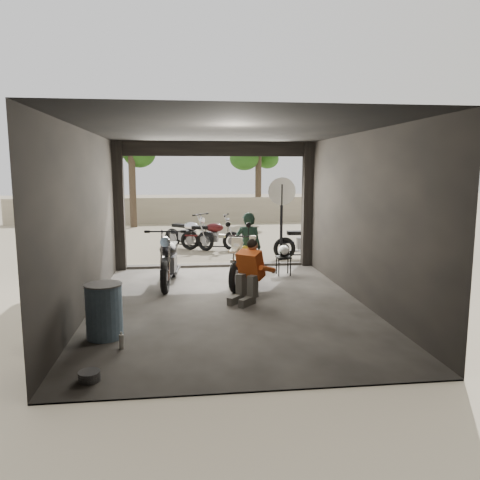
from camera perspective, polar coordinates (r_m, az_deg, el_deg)
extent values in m
plane|color=#7A6D56|center=(8.82, -1.41, -7.94)|extent=(80.00, 80.00, 0.00)
cube|color=#2D2B28|center=(8.82, -1.41, -7.88)|extent=(5.00, 7.00, 0.02)
plane|color=black|center=(8.49, -1.49, 13.26)|extent=(7.00, 7.00, 0.00)
cube|color=black|center=(5.07, 2.32, -1.72)|extent=(5.00, 0.02, 3.20)
cube|color=black|center=(8.64, -18.21, 2.12)|extent=(0.02, 7.00, 3.20)
cube|color=black|center=(9.09, 14.45, 2.58)|extent=(0.02, 7.00, 3.20)
cube|color=black|center=(11.94, -14.51, 3.94)|extent=(0.24, 0.24, 3.20)
cube|color=black|center=(12.26, 8.19, 4.24)|extent=(0.24, 0.24, 3.20)
cube|color=black|center=(11.88, -3.08, 11.03)|extent=(5.00, 0.16, 0.36)
cube|color=#2D2B28|center=(12.20, -2.99, -3.11)|extent=(5.00, 0.25, 0.08)
cube|color=gray|center=(22.52, -4.84, 3.67)|extent=(18.00, 0.30, 1.20)
cylinder|color=#382B1E|center=(21.05, -12.97, 6.40)|extent=(0.30, 0.30, 3.58)
ellipsoid|color=#1E4C14|center=(21.09, -13.18, 12.49)|extent=(2.20, 2.20, 3.14)
cylinder|color=#382B1E|center=(22.73, 2.24, 6.26)|extent=(0.30, 0.30, 3.20)
ellipsoid|color=#1E4C14|center=(22.73, 2.27, 11.31)|extent=(2.20, 2.20, 2.80)
imported|color=black|center=(10.38, 1.02, -0.95)|extent=(0.64, 0.49, 1.58)
cube|color=black|center=(11.15, 5.33, -2.11)|extent=(0.34, 0.34, 0.04)
cylinder|color=black|center=(11.03, 4.76, -3.40)|extent=(0.03, 0.03, 0.45)
cylinder|color=black|center=(11.09, 6.18, -3.36)|extent=(0.03, 0.03, 0.45)
cylinder|color=black|center=(11.30, 4.47, -3.11)|extent=(0.03, 0.03, 0.45)
cylinder|color=black|center=(11.36, 5.86, -3.07)|extent=(0.03, 0.03, 0.45)
ellipsoid|color=white|center=(11.18, 5.35, -1.31)|extent=(0.34, 0.35, 0.26)
cylinder|color=#48637A|center=(7.30, -16.22, -8.41)|extent=(0.63, 0.63, 0.83)
cylinder|color=black|center=(13.00, 5.06, 2.12)|extent=(0.08, 0.08, 2.11)
cylinder|color=white|center=(12.91, 5.13, 5.93)|extent=(0.77, 0.03, 0.77)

